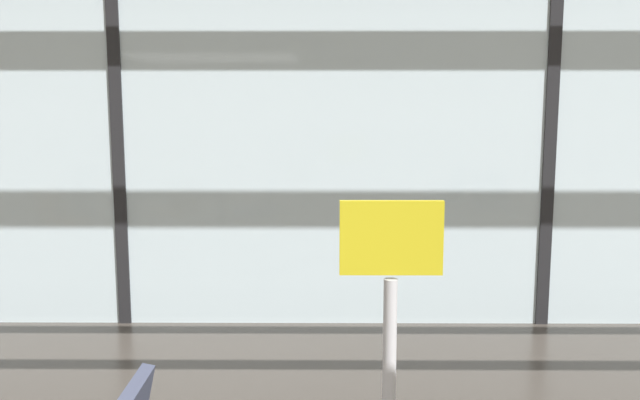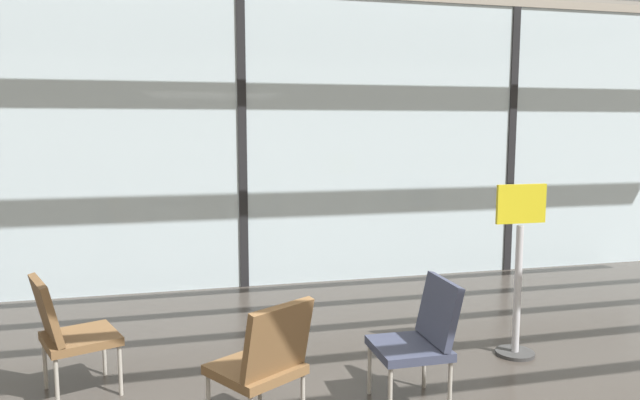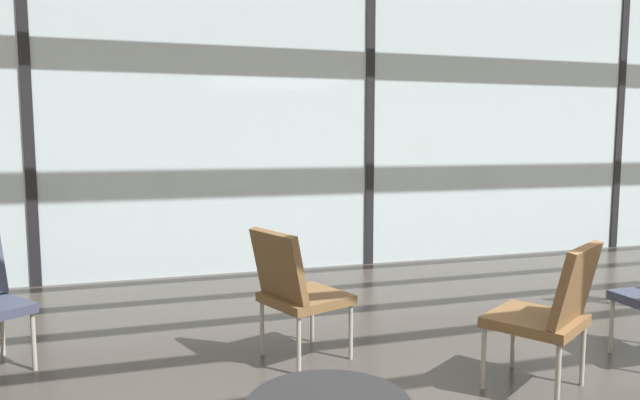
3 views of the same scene
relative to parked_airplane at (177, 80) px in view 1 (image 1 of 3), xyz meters
name	(u,v)px [view 1 (image 1 of 3)]	position (x,y,z in m)	size (l,w,h in m)	color
glass_curtain_wall	(118,120)	(0.59, -5.02, -0.46)	(14.00, 0.08, 3.41)	silver
window_mullion_1	(118,120)	(0.59, -5.02, -0.46)	(0.10, 0.12, 3.41)	black
window_mullion_2	(549,120)	(4.09, -5.02, -0.46)	(0.10, 0.12, 3.41)	black
parked_airplane	(177,80)	(0.00, 0.00, 0.00)	(11.34, 4.32, 4.32)	silver
info_sign	(389,373)	(2.55, -7.73, -1.48)	(0.44, 0.32, 1.44)	#333333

